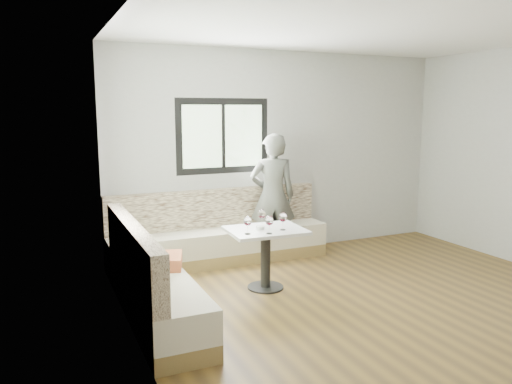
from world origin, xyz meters
The scene contains 9 objects.
room centered at (-0.08, 0.08, 1.41)m, with size 5.01×5.01×2.81m.
banquette centered at (-1.59, 1.63, 0.33)m, with size 2.90×2.80×0.95m.
table centered at (-0.91, 1.12, 0.51)m, with size 0.86×0.69×0.69m.
person centered at (-0.31, 2.19, 0.85)m, with size 0.62×0.40×1.69m, color #585B53.
olive_ramekin centered at (-0.98, 1.14, 0.71)m, with size 0.09×0.09×0.04m.
wine_glass_a centered at (-1.19, 0.98, 0.82)m, with size 0.09×0.09×0.20m.
wine_glass_b centered at (-0.97, 0.91, 0.82)m, with size 0.09×0.09×0.20m.
wine_glass_c centered at (-0.76, 1.00, 0.82)m, with size 0.09×0.09×0.20m.
wine_glass_d centered at (-0.90, 1.25, 0.82)m, with size 0.09×0.09×0.20m.
Camera 1 is at (-3.22, -3.77, 1.99)m, focal length 35.00 mm.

